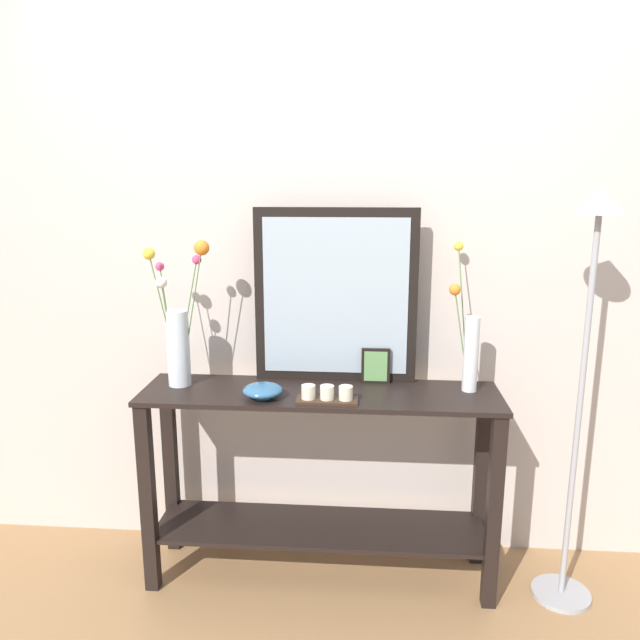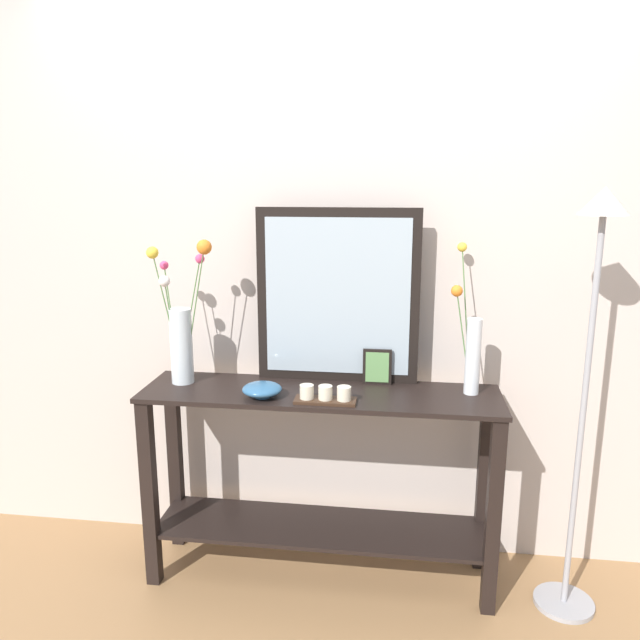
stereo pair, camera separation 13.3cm
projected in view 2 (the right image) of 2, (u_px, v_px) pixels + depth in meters
ground_plane at (320, 575)px, 2.73m from camera, size 7.00×6.00×0.02m
wall_back at (329, 263)px, 2.73m from camera, size 6.40×0.08×2.70m
console_table at (320, 466)px, 2.61m from camera, size 1.49×0.38×0.85m
mirror_leaning at (338, 296)px, 2.60m from camera, size 0.69×0.03×0.75m
tall_vase_left at (181, 332)px, 2.60m from camera, size 0.26×0.14×0.62m
vase_right at (471, 346)px, 2.48m from camera, size 0.13×0.19×0.61m
candle_tray at (325, 395)px, 2.41m from camera, size 0.24×0.09×0.07m
picture_frame_small at (377, 367)px, 2.61m from camera, size 0.12×0.01×0.16m
decorative_bowl at (262, 389)px, 2.47m from camera, size 0.16×0.16×0.06m
floor_lamp at (591, 337)px, 2.27m from camera, size 0.24×0.24×1.69m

